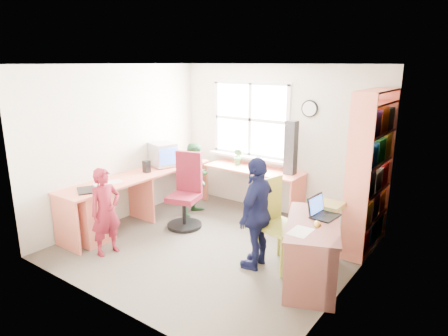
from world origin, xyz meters
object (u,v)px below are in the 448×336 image
l_desk (130,201)px  person_navy (257,213)px  swivel_chair (186,195)px  wooden_chair (276,219)px  laptop_right (322,211)px  laptop_left (91,186)px  potted_plant (238,157)px  bookshelf (370,176)px  person_red (106,212)px  cd_tower (291,148)px  crt_monitor (163,155)px  right_desk (312,238)px  person_green (196,179)px

l_desk → person_navy: person_navy is taller
l_desk → swivel_chair: (0.53, 0.63, 0.03)m
l_desk → swivel_chair: size_ratio=2.62×
wooden_chair → laptop_right: size_ratio=2.99×
laptop_left → potted_plant: size_ratio=1.54×
bookshelf → person_navy: bearing=-125.1°
swivel_chair → laptop_left: bearing=-134.1°
swivel_chair → person_red: (-0.22, -1.30, 0.09)m
laptop_left → laptop_right: (2.84, 1.05, -0.04)m
swivel_chair → cd_tower: bearing=28.8°
person_navy → swivel_chair: bearing=-111.5°
crt_monitor → laptop_left: bearing=-66.4°
right_desk → potted_plant: bearing=121.6°
person_red → person_green: 1.79m
cd_tower → person_red: bearing=-118.7°
right_desk → potted_plant: size_ratio=4.76×
right_desk → swivel_chair: size_ratio=1.20×
person_red → person_navy: (1.75, 0.85, 0.11)m
bookshelf → person_navy: bookshelf is taller
potted_plant → person_navy: person_navy is taller
laptop_right → person_navy: person_navy is taller
bookshelf → potted_plant: size_ratio=7.40×
cd_tower → potted_plant: bearing=-178.1°
l_desk → cd_tower: cd_tower is taller
bookshelf → person_navy: size_ratio=1.53×
crt_monitor → potted_plant: 1.25m
swivel_chair → cd_tower: cd_tower is taller
right_desk → swivel_chair: (-2.20, 0.36, -0.03)m
laptop_left → person_red: person_red is taller
right_desk → person_red: person_red is taller
right_desk → person_navy: 0.70m
swivel_chair → person_red: person_red is taller
potted_plant → l_desk: bearing=-112.6°
swivel_chair → laptop_right: 2.22m
person_red → person_navy: size_ratio=0.84×
l_desk → laptop_left: 0.67m
bookshelf → person_red: size_ratio=1.83×
bookshelf → laptop_right: 1.03m
wooden_chair → potted_plant: (-1.49, 1.38, 0.31)m
right_desk → laptop_right: 0.33m
right_desk → laptop_right: size_ratio=3.75×
l_desk → swivel_chair: bearing=50.0°
wooden_chair → laptop_right: (0.52, 0.13, 0.18)m
person_green → l_desk: bearing=160.2°
swivel_chair → wooden_chair: swivel_chair is taller
person_red → wooden_chair: bearing=-53.0°
bookshelf → cd_tower: bearing=167.4°
bookshelf → person_red: (-2.65, -2.14, -0.43)m
wooden_chair → laptop_right: 0.56m
laptop_left → person_red: size_ratio=0.38×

